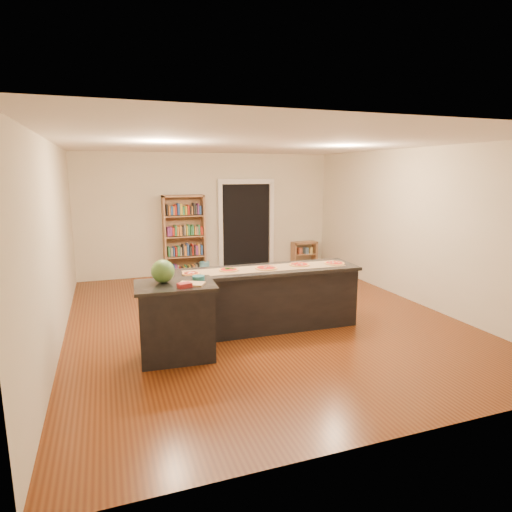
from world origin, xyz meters
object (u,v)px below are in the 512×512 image
object	(u,v)px
waste_bin	(205,269)
watermelon	(163,271)
low_shelf	(304,254)
bookshelf	(184,236)
side_counter	(176,321)
kitchen_island	(266,298)

from	to	relation	value
waste_bin	watermelon	xyz separation A→B (m)	(-1.45, -4.13, 0.97)
watermelon	low_shelf	bearing A→B (deg)	46.58
bookshelf	watermelon	bearing A→B (deg)	-103.51
side_counter	bookshelf	bearing A→B (deg)	82.00
side_counter	low_shelf	world-z (taller)	side_counter
bookshelf	watermelon	distance (m)	4.41
kitchen_island	low_shelf	size ratio (longest dim) A/B	4.49
kitchen_island	watermelon	size ratio (longest dim) A/B	9.62
low_shelf	watermelon	distance (m)	5.99
kitchen_island	waste_bin	size ratio (longest dim) A/B	8.46
watermelon	waste_bin	bearing A→B (deg)	70.67
low_shelf	waste_bin	bearing A→B (deg)	-176.02
kitchen_island	watermelon	world-z (taller)	watermelon
kitchen_island	bookshelf	world-z (taller)	bookshelf
waste_bin	watermelon	size ratio (longest dim) A/B	1.14
side_counter	low_shelf	size ratio (longest dim) A/B	1.57
kitchen_island	side_counter	size ratio (longest dim) A/B	2.86
kitchen_island	waste_bin	world-z (taller)	kitchen_island
side_counter	low_shelf	bearing A→B (deg)	51.78
waste_bin	watermelon	bearing A→B (deg)	-109.33
low_shelf	waste_bin	distance (m)	2.64
side_counter	low_shelf	xyz separation A→B (m)	(3.95, 4.42, -0.18)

